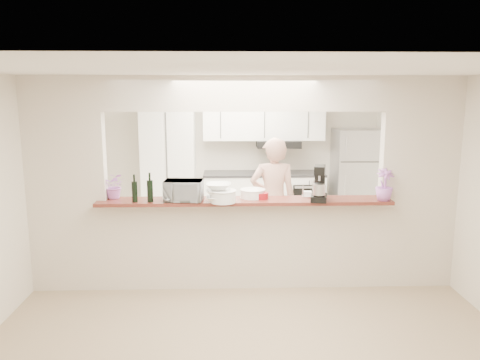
{
  "coord_description": "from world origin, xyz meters",
  "views": [
    {
      "loc": [
        -0.22,
        -5.35,
        2.3
      ],
      "look_at": [
        -0.04,
        0.3,
        1.25
      ],
      "focal_mm": 35.0,
      "sensor_mm": 36.0,
      "label": 1
    }
  ],
  "objects_px": {
    "refrigerator": "(355,178)",
    "toaster_oven": "(184,191)",
    "stand_mixer": "(319,185)",
    "person": "(273,201)"
  },
  "relations": [
    {
      "from": "toaster_oven",
      "to": "person",
      "type": "height_order",
      "value": "person"
    },
    {
      "from": "refrigerator",
      "to": "toaster_oven",
      "type": "xyz_separation_m",
      "value": [
        -2.75,
        -2.75,
        0.36
      ]
    },
    {
      "from": "stand_mixer",
      "to": "person",
      "type": "distance_m",
      "value": 1.12
    },
    {
      "from": "refrigerator",
      "to": "toaster_oven",
      "type": "height_order",
      "value": "refrigerator"
    },
    {
      "from": "refrigerator",
      "to": "toaster_oven",
      "type": "distance_m",
      "value": 3.91
    },
    {
      "from": "toaster_oven",
      "to": "stand_mixer",
      "type": "height_order",
      "value": "stand_mixer"
    },
    {
      "from": "refrigerator",
      "to": "person",
      "type": "height_order",
      "value": "person"
    },
    {
      "from": "stand_mixer",
      "to": "person",
      "type": "xyz_separation_m",
      "value": [
        -0.43,
        0.95,
        -0.41
      ]
    },
    {
      "from": "refrigerator",
      "to": "stand_mixer",
      "type": "xyz_separation_m",
      "value": [
        -1.2,
        -2.79,
        0.42
      ]
    },
    {
      "from": "stand_mixer",
      "to": "refrigerator",
      "type": "bearing_deg",
      "value": 66.76
    }
  ]
}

